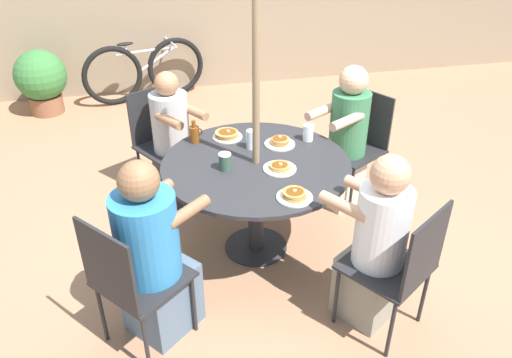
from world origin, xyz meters
TOP-DOWN VIEW (x-y plane):
  - ground_plane at (0.00, 0.00)m, footprint 12.00×12.00m
  - back_fence at (0.00, 3.47)m, footprint 10.00×0.06m
  - patio_table at (0.00, 0.00)m, footprint 1.29×1.29m
  - umbrella_pole at (0.00, 0.00)m, footprint 0.05×0.05m
  - patio_chair_north at (-0.87, -0.73)m, footprint 0.62×0.62m
  - diner_north at (-0.73, -0.62)m, footprint 0.58×0.56m
  - patio_chair_east at (0.62, -0.95)m, footprint 0.61×0.61m
  - diner_east at (0.53, -0.81)m, footprint 0.50×0.54m
  - patio_chair_south at (1.00, 0.55)m, footprint 0.60×0.60m
  - diner_south at (0.84, 0.47)m, footprint 0.56×0.49m
  - patio_chair_west at (-0.59, 0.97)m, footprint 0.61×0.61m
  - diner_west at (-0.50, 0.82)m, footprint 0.48×0.52m
  - pancake_plate_a at (0.13, -0.48)m, footprint 0.22×0.22m
  - pancake_plate_b at (0.22, 0.21)m, footprint 0.22×0.22m
  - pancake_plate_c at (0.13, -0.13)m, footprint 0.22×0.22m
  - pancake_plate_d at (-0.13, 0.41)m, footprint 0.22×0.22m
  - syrup_bottle at (-0.37, 0.39)m, footprint 0.10×0.07m
  - coffee_cup at (-0.22, -0.05)m, footprint 0.08×0.08m
  - drinking_glass_a at (0.01, 0.21)m, footprint 0.07×0.07m
  - drinking_glass_b at (0.44, 0.24)m, footprint 0.08×0.08m
  - bicycle at (-0.67, 3.16)m, footprint 1.47×0.51m
  - potted_shrub at (-1.84, 2.99)m, footprint 0.58×0.58m

SIDE VIEW (x-z plane):
  - ground_plane at x=0.00m, z-range 0.00..0.00m
  - bicycle at x=-0.67m, z-range 0.00..0.73m
  - potted_shrub at x=-1.84m, z-range 0.04..0.78m
  - patio_chair_north at x=-0.87m, z-range 0.07..0.97m
  - patio_chair_east at x=0.62m, z-range 0.07..0.97m
  - patio_chair_south at x=1.00m, z-range 0.07..0.97m
  - patio_chair_west at x=-0.59m, z-range 0.07..0.97m
  - diner_west at x=-0.50m, z-range -0.04..1.08m
  - diner_north at x=-0.73m, z-range -0.05..1.12m
  - diner_east at x=0.53m, z-range -0.03..1.12m
  - diner_south at x=0.84m, z-range -0.03..1.15m
  - patio_table at x=0.00m, z-range 0.26..0.99m
  - pancake_plate_c at x=0.13m, z-range 0.72..0.77m
  - pancake_plate_a at x=0.13m, z-range 0.72..0.78m
  - pancake_plate_b at x=0.22m, z-range 0.72..0.78m
  - pancake_plate_d at x=-0.13m, z-range 0.72..0.78m
  - coffee_cup at x=-0.22m, z-range 0.73..0.85m
  - drinking_glass_b at x=0.44m, z-range 0.73..0.85m
  - syrup_bottle at x=-0.37m, z-range 0.71..0.88m
  - drinking_glass_a at x=0.01m, z-range 0.73..0.87m
  - back_fence at x=0.00m, z-range 0.00..1.64m
  - umbrella_pole at x=0.00m, z-range 0.00..2.22m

